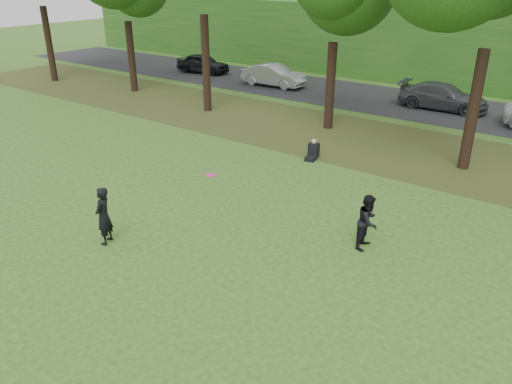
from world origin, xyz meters
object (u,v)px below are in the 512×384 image
Objects in this scene: player_right at (368,222)px; seated_person at (313,151)px; player_left at (103,216)px; frisbee at (211,175)px.

seated_person is at bearing 39.56° from player_right.
player_left is 7.49m from player_right.
seated_person is at bearing 99.63° from frisbee.
frisbee reaches higher than player_left.
player_left reaches higher than seated_person.
player_right is (6.16, 4.27, -0.06)m from player_left.
player_right is 1.94× the size of seated_person.
frisbee is at bearing -91.01° from seated_person.
frisbee reaches higher than seated_person.
player_left is at bearing 121.66° from player_right.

